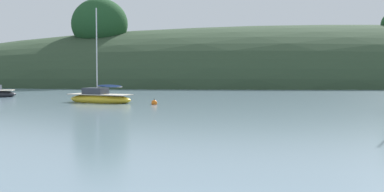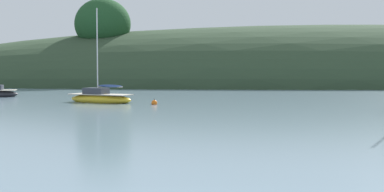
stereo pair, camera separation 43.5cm
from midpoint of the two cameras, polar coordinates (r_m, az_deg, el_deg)
The scene contains 3 objects.
far_shoreline_hill at distance 82.95m, azimuth 16.94°, elevation 1.31°, with size 150.00×36.00×21.92m.
sailboat_teal_outer at distance 40.48m, azimuth -10.66°, elevation -0.22°, with size 5.81×4.06×7.60m.
mooring_buoy_inner at distance 37.82m, azimuth -4.61°, elevation -0.78°, with size 0.44×0.44×0.54m.
Camera 1 is at (-0.33, -8.07, 2.85)m, focal length 47.32 mm.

